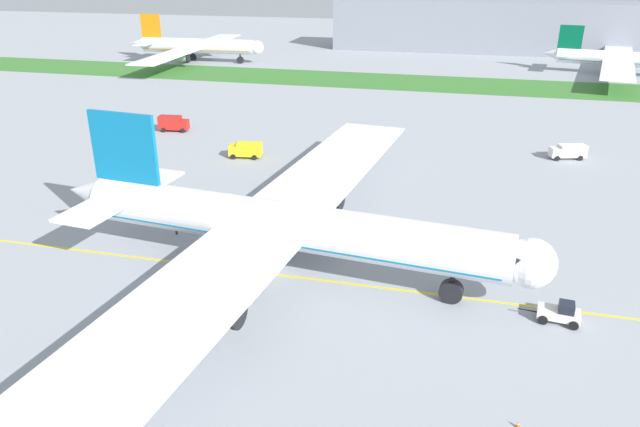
{
  "coord_description": "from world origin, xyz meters",
  "views": [
    {
      "loc": [
        19.57,
        -55.15,
        32.33
      ],
      "look_at": [
        3.4,
        9.79,
        3.58
      ],
      "focal_mm": 33.41,
      "sensor_mm": 36.0,
      "label": 1
    }
  ],
  "objects_px": {
    "airliner_foreground": "(278,225)",
    "parked_airliner_far_left": "(196,46)",
    "ground_crew_wingwalker_port": "(120,322)",
    "parked_airliner_far_centre": "(623,59)",
    "service_truck_fuel_bowser": "(246,149)",
    "ground_crew_wingwalker_starboard": "(176,227)",
    "pushback_tug": "(560,313)",
    "traffic_cone_near_nose": "(518,424)",
    "service_truck_baggage_loader": "(173,123)",
    "service_truck_catering_van": "(568,151)",
    "ground_crew_marshaller_front": "(244,261)"
  },
  "relations": [
    {
      "from": "ground_crew_marshaller_front",
      "to": "ground_crew_wingwalker_port",
      "type": "bearing_deg",
      "value": -116.2
    },
    {
      "from": "ground_crew_wingwalker_starboard",
      "to": "traffic_cone_near_nose",
      "type": "bearing_deg",
      "value": -31.73
    },
    {
      "from": "traffic_cone_near_nose",
      "to": "service_truck_baggage_loader",
      "type": "distance_m",
      "value": 94.41
    },
    {
      "from": "traffic_cone_near_nose",
      "to": "parked_airliner_far_centre",
      "type": "xyz_separation_m",
      "value": [
        37.88,
        160.24,
        4.4
      ]
    },
    {
      "from": "service_truck_baggage_loader",
      "to": "pushback_tug",
      "type": "bearing_deg",
      "value": -38.55
    },
    {
      "from": "ground_crew_wingwalker_port",
      "to": "service_truck_catering_van",
      "type": "xyz_separation_m",
      "value": [
        47.66,
        65.84,
        0.41
      ]
    },
    {
      "from": "pushback_tug",
      "to": "traffic_cone_near_nose",
      "type": "height_order",
      "value": "pushback_tug"
    },
    {
      "from": "service_truck_fuel_bowser",
      "to": "parked_airliner_far_centre",
      "type": "bearing_deg",
      "value": 51.97
    },
    {
      "from": "parked_airliner_far_left",
      "to": "ground_crew_wingwalker_port",
      "type": "bearing_deg",
      "value": -67.75
    },
    {
      "from": "ground_crew_wingwalker_port",
      "to": "ground_crew_wingwalker_starboard",
      "type": "bearing_deg",
      "value": 102.55
    },
    {
      "from": "traffic_cone_near_nose",
      "to": "parked_airliner_far_centre",
      "type": "distance_m",
      "value": 164.71
    },
    {
      "from": "ground_crew_wingwalker_port",
      "to": "ground_crew_marshaller_front",
      "type": "height_order",
      "value": "ground_crew_marshaller_front"
    },
    {
      "from": "pushback_tug",
      "to": "service_truck_baggage_loader",
      "type": "relative_size",
      "value": 0.95
    },
    {
      "from": "pushback_tug",
      "to": "ground_crew_marshaller_front",
      "type": "relative_size",
      "value": 3.5
    },
    {
      "from": "airliner_foreground",
      "to": "ground_crew_wingwalker_starboard",
      "type": "relative_size",
      "value": 57.48
    },
    {
      "from": "ground_crew_marshaller_front",
      "to": "parked_airliner_far_centre",
      "type": "distance_m",
      "value": 156.67
    },
    {
      "from": "service_truck_catering_van",
      "to": "pushback_tug",
      "type": "bearing_deg",
      "value": -97.71
    },
    {
      "from": "pushback_tug",
      "to": "traffic_cone_near_nose",
      "type": "relative_size",
      "value": 10.03
    },
    {
      "from": "service_truck_fuel_bowser",
      "to": "parked_airliner_far_centre",
      "type": "height_order",
      "value": "parked_airliner_far_centre"
    },
    {
      "from": "pushback_tug",
      "to": "service_truck_fuel_bowser",
      "type": "relative_size",
      "value": 0.98
    },
    {
      "from": "airliner_foreground",
      "to": "ground_crew_wingwalker_port",
      "type": "relative_size",
      "value": 56.5
    },
    {
      "from": "ground_crew_wingwalker_port",
      "to": "parked_airliner_far_left",
      "type": "height_order",
      "value": "parked_airliner_far_left"
    },
    {
      "from": "service_truck_baggage_loader",
      "to": "service_truck_catering_van",
      "type": "distance_m",
      "value": 75.35
    },
    {
      "from": "service_truck_catering_van",
      "to": "airliner_foreground",
      "type": "bearing_deg",
      "value": -125.64
    },
    {
      "from": "traffic_cone_near_nose",
      "to": "ground_crew_wingwalker_port",
      "type": "bearing_deg",
      "value": 173.37
    },
    {
      "from": "airliner_foreground",
      "to": "ground_crew_marshaller_front",
      "type": "relative_size",
      "value": 55.05
    },
    {
      "from": "ground_crew_wingwalker_starboard",
      "to": "parked_airliner_far_centre",
      "type": "height_order",
      "value": "parked_airliner_far_centre"
    },
    {
      "from": "airliner_foreground",
      "to": "service_truck_catering_van",
      "type": "relative_size",
      "value": 14.12
    },
    {
      "from": "ground_crew_wingwalker_starboard",
      "to": "airliner_foreground",
      "type": "bearing_deg",
      "value": -21.0
    },
    {
      "from": "ground_crew_wingwalker_port",
      "to": "parked_airliner_far_centre",
      "type": "relative_size",
      "value": 0.02
    },
    {
      "from": "airliner_foreground",
      "to": "ground_crew_wingwalker_starboard",
      "type": "distance_m",
      "value": 17.4
    },
    {
      "from": "ground_crew_wingwalker_port",
      "to": "parked_airliner_far_centre",
      "type": "distance_m",
      "value": 172.58
    },
    {
      "from": "ground_crew_wingwalker_port",
      "to": "ground_crew_wingwalker_starboard",
      "type": "height_order",
      "value": "ground_crew_wingwalker_port"
    },
    {
      "from": "ground_crew_wingwalker_starboard",
      "to": "service_truck_catering_van",
      "type": "relative_size",
      "value": 0.25
    },
    {
      "from": "ground_crew_wingwalker_port",
      "to": "parked_airliner_far_left",
      "type": "relative_size",
      "value": 0.02
    },
    {
      "from": "airliner_foreground",
      "to": "parked_airliner_far_centre",
      "type": "relative_size",
      "value": 1.24
    },
    {
      "from": "parked_airliner_far_left",
      "to": "parked_airliner_far_centre",
      "type": "xyz_separation_m",
      "value": [
        134.17,
        7.88,
        -0.51
      ]
    },
    {
      "from": "ground_crew_wingwalker_starboard",
      "to": "pushback_tug",
      "type": "bearing_deg",
      "value": -11.48
    },
    {
      "from": "traffic_cone_near_nose",
      "to": "parked_airliner_far_left",
      "type": "distance_m",
      "value": 180.3
    },
    {
      "from": "service_truck_catering_van",
      "to": "service_truck_fuel_bowser",
      "type": "bearing_deg",
      "value": -166.69
    },
    {
      "from": "traffic_cone_near_nose",
      "to": "pushback_tug",
      "type": "bearing_deg",
      "value": 73.55
    },
    {
      "from": "service_truck_baggage_loader",
      "to": "parked_airliner_far_centre",
      "type": "distance_m",
      "value": 135.66
    },
    {
      "from": "airliner_foreground",
      "to": "ground_crew_wingwalker_starboard",
      "type": "xyz_separation_m",
      "value": [
        -15.66,
        6.01,
        -4.64
      ]
    },
    {
      "from": "ground_crew_marshaller_front",
      "to": "service_truck_catering_van",
      "type": "xyz_separation_m",
      "value": [
        40.63,
        51.55,
        0.38
      ]
    },
    {
      "from": "parked_airliner_far_left",
      "to": "parked_airliner_far_centre",
      "type": "distance_m",
      "value": 134.4
    },
    {
      "from": "pushback_tug",
      "to": "ground_crew_wingwalker_starboard",
      "type": "distance_m",
      "value": 45.86
    },
    {
      "from": "airliner_foreground",
      "to": "parked_airliner_far_left",
      "type": "xyz_separation_m",
      "value": [
        -71.67,
        133.46,
        -0.41
      ]
    },
    {
      "from": "service_truck_fuel_bowser",
      "to": "parked_airliner_far_left",
      "type": "relative_size",
      "value": 0.08
    },
    {
      "from": "service_truck_baggage_loader",
      "to": "service_truck_fuel_bowser",
      "type": "distance_m",
      "value": 24.24
    },
    {
      "from": "ground_crew_wingwalker_port",
      "to": "ground_crew_marshaller_front",
      "type": "relative_size",
      "value": 0.97
    }
  ]
}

